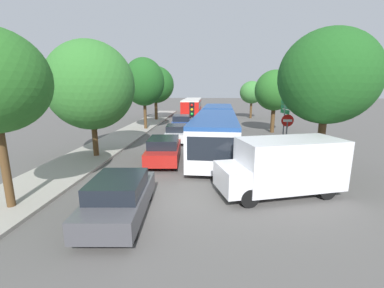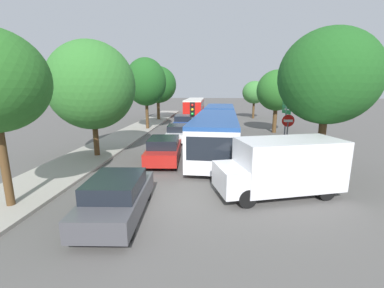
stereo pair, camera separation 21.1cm
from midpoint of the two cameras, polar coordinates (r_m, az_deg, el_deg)
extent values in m
plane|color=#565451|center=(10.10, -3.79, -12.96)|extent=(200.00, 200.00, 0.00)
cube|color=#9E998E|center=(26.91, -12.83, 3.04)|extent=(3.20, 42.78, 0.14)
cube|color=silver|center=(16.52, 4.77, 1.94)|extent=(3.09, 9.82, 2.09)
cube|color=black|center=(16.45, 4.79, 3.23)|extent=(3.09, 9.43, 0.92)
cube|color=#234C93|center=(16.35, 4.84, 5.90)|extent=(3.09, 9.82, 0.20)
cube|color=silver|center=(25.61, 5.54, 5.67)|extent=(2.94, 6.76, 2.09)
cube|color=black|center=(25.57, 5.56, 6.51)|extent=(2.94, 6.50, 0.92)
cube|color=#234C93|center=(25.50, 5.60, 8.24)|extent=(2.94, 6.76, 0.20)
cylinder|color=black|center=(21.81, 5.30, 4.50)|extent=(1.98, 1.12, 1.93)
cube|color=black|center=(11.76, 3.91, -1.10)|extent=(2.29, 0.22, 1.12)
cylinder|color=black|center=(13.68, 8.81, -3.90)|extent=(0.36, 1.04, 1.02)
cylinder|color=black|center=(13.77, -0.34, -3.65)|extent=(0.36, 1.04, 1.02)
cylinder|color=black|center=(19.72, 8.24, 1.16)|extent=(0.36, 1.04, 1.02)
cylinder|color=black|center=(19.78, 1.89, 1.32)|extent=(0.36, 1.04, 1.02)
cylinder|color=black|center=(25.72, 7.95, 3.80)|extent=(0.36, 1.04, 1.02)
cylinder|color=black|center=(25.76, 3.07, 3.92)|extent=(0.36, 1.04, 1.02)
cube|color=red|center=(42.03, -0.09, 8.32)|extent=(2.60, 11.67, 2.03)
cube|color=black|center=(42.00, -0.09, 8.82)|extent=(2.62, 11.09, 0.85)
cube|color=silver|center=(41.96, -0.09, 9.84)|extent=(2.60, 11.67, 0.20)
cylinder|color=black|center=(46.00, -1.13, 7.70)|extent=(0.31, 1.01, 1.01)
cylinder|color=black|center=(45.86, 1.60, 7.68)|extent=(0.31, 1.01, 1.01)
cylinder|color=black|center=(38.71, -2.06, 6.79)|extent=(0.31, 1.01, 1.01)
cylinder|color=black|center=(38.55, 1.17, 6.77)|extent=(0.31, 1.01, 1.01)
cube|color=#47474C|center=(9.22, -16.39, -12.00)|extent=(2.04, 4.27, 0.67)
cube|color=black|center=(8.91, -16.81, -8.77)|extent=(1.77, 2.28, 0.52)
cylinder|color=black|center=(10.71, -18.16, -10.22)|extent=(0.26, 0.65, 0.63)
cylinder|color=black|center=(10.35, -10.21, -10.58)|extent=(0.26, 0.65, 0.63)
cylinder|color=black|center=(8.48, -23.92, -16.98)|extent=(0.26, 0.65, 0.63)
cylinder|color=black|center=(8.02, -13.69, -17.98)|extent=(0.26, 0.65, 0.63)
cube|color=#B21E19|center=(15.24, -6.64, -1.77)|extent=(2.08, 4.35, 0.69)
cube|color=black|center=(15.00, -6.74, 0.37)|extent=(1.80, 2.33, 0.53)
cylinder|color=black|center=(16.71, -8.66, -1.56)|extent=(0.27, 0.66, 0.65)
cylinder|color=black|center=(16.55, -3.48, -1.57)|extent=(0.27, 0.66, 0.65)
cylinder|color=black|center=(14.13, -10.29, -4.22)|extent=(0.27, 0.66, 0.65)
cylinder|color=black|center=(13.94, -4.15, -4.28)|extent=(0.27, 0.66, 0.65)
cube|color=white|center=(20.99, -3.74, 2.10)|extent=(1.93, 4.04, 0.64)
cube|color=black|center=(20.81, -3.78, 3.57)|extent=(1.67, 2.16, 0.49)
cylinder|color=black|center=(22.33, -5.32, 2.01)|extent=(0.25, 0.61, 0.60)
cylinder|color=black|center=(22.24, -1.72, 2.02)|extent=(0.25, 0.61, 0.60)
cylinder|color=black|center=(19.87, -5.99, 0.69)|extent=(0.25, 0.61, 0.60)
cylinder|color=black|center=(19.77, -1.94, 0.69)|extent=(0.25, 0.61, 0.60)
cube|color=#284799|center=(26.82, -2.56, 4.51)|extent=(2.14, 4.49, 0.71)
cube|color=black|center=(26.64, -2.59, 5.81)|extent=(1.86, 2.40, 0.54)
cylinder|color=black|center=(28.29, -4.01, 4.31)|extent=(0.27, 0.68, 0.67)
cylinder|color=black|center=(28.22, -0.85, 4.32)|extent=(0.27, 0.68, 0.67)
cylinder|color=black|center=(25.53, -4.45, 3.42)|extent=(0.27, 0.68, 0.67)
cylinder|color=black|center=(25.45, -0.94, 3.43)|extent=(0.27, 0.68, 0.67)
cube|color=silver|center=(11.19, 20.31, -4.01)|extent=(4.50, 3.07, 2.00)
cube|color=silver|center=(10.24, 8.11, -7.61)|extent=(1.40, 2.08, 1.00)
cylinder|color=black|center=(9.84, 11.98, -11.63)|extent=(0.76, 0.43, 0.72)
cylinder|color=black|center=(11.28, 8.47, -8.31)|extent=(0.76, 0.43, 0.72)
cylinder|color=black|center=(11.54, 27.31, -9.14)|extent=(0.76, 0.43, 0.72)
cylinder|color=black|center=(12.78, 22.55, -6.64)|extent=(0.76, 0.43, 0.72)
cylinder|color=#56595E|center=(16.77, -0.40, 3.44)|extent=(0.12, 0.12, 3.40)
cube|color=black|center=(16.62, -0.41, 7.70)|extent=(0.34, 0.26, 0.90)
sphere|color=red|center=(16.45, -0.42, 8.62)|extent=(0.18, 0.18, 0.18)
sphere|color=#EAAD14|center=(16.47, -0.41, 7.65)|extent=(0.18, 0.18, 0.18)
sphere|color=green|center=(16.50, -0.41, 6.68)|extent=(0.18, 0.18, 0.18)
cylinder|color=#56595E|center=(15.96, 19.75, 0.40)|extent=(0.08, 0.08, 2.40)
cylinder|color=red|center=(15.76, 20.09, 4.92)|extent=(0.70, 0.03, 0.70)
cube|color=white|center=(15.74, 20.11, 4.91)|extent=(0.50, 0.04, 0.14)
cylinder|color=#56595E|center=(19.98, 19.47, 4.47)|extent=(0.10, 0.10, 3.60)
cube|color=#197A38|center=(19.84, 19.79, 8.76)|extent=(0.26, 1.39, 0.28)
cube|color=#197A38|center=(19.86, 19.72, 7.78)|extent=(0.26, 1.39, 0.28)
cube|color=#197A38|center=(19.89, 19.65, 6.81)|extent=(0.26, 1.39, 0.28)
cylinder|color=#51381E|center=(11.19, -36.55, -4.05)|extent=(0.28, 0.28, 3.25)
cylinder|color=#51381E|center=(17.11, -21.08, 1.19)|extent=(0.33, 0.33, 2.47)
ellipsoid|color=#33752D|center=(16.82, -21.94, 11.94)|extent=(5.15, 5.15, 5.25)
ellipsoid|color=#3D7F38|center=(16.16, -20.57, 9.26)|extent=(3.09, 3.09, 2.88)
cylinder|color=#51381E|center=(27.18, -10.58, 6.37)|extent=(0.31, 0.31, 3.09)
ellipsoid|color=#1E561E|center=(27.04, -10.87, 13.41)|extent=(4.08, 4.08, 4.77)
cylinder|color=#51381E|center=(34.86, -8.17, 7.60)|extent=(0.39, 0.39, 2.90)
ellipsoid|color=#1E561E|center=(34.74, -8.33, 12.93)|extent=(4.84, 4.84, 4.75)
cylinder|color=#51381E|center=(13.99, 26.24, -0.15)|extent=(0.35, 0.35, 3.18)
ellipsoid|color=#1E561E|center=(13.73, 27.56, 13.09)|extent=(4.47, 4.47, 4.35)
cylinder|color=#51381E|center=(26.28, 17.28, 5.32)|extent=(0.39, 0.39, 2.63)
ellipsoid|color=#286623|center=(26.11, 17.68, 11.30)|extent=(3.74, 3.74, 3.82)
ellipsoid|color=#1E561E|center=(26.13, 17.70, 10.04)|extent=(2.24, 2.24, 2.10)
cylinder|color=#51381E|center=(37.95, 12.80, 7.49)|extent=(0.31, 0.31, 2.48)
ellipsoid|color=#3D7F38|center=(37.83, 12.98, 11.14)|extent=(3.32, 3.32, 3.13)
ellipsoid|color=#33752D|center=(37.95, 12.93, 10.43)|extent=(1.99, 1.99, 1.72)
camera|label=1|loc=(0.11, -90.42, -0.09)|focal=24.00mm
camera|label=2|loc=(0.11, 89.58, 0.09)|focal=24.00mm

